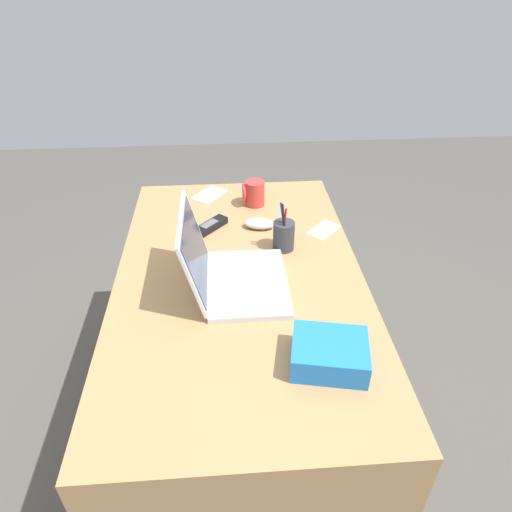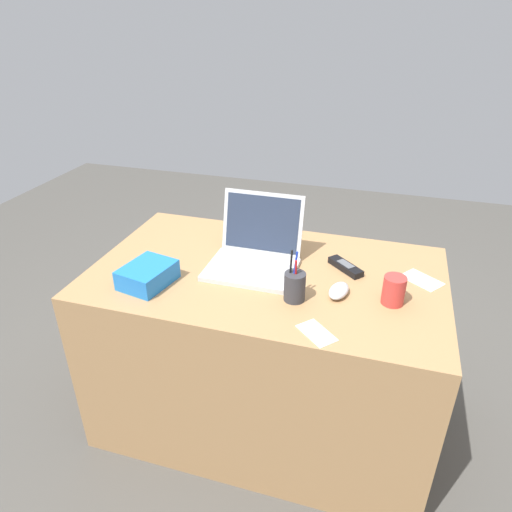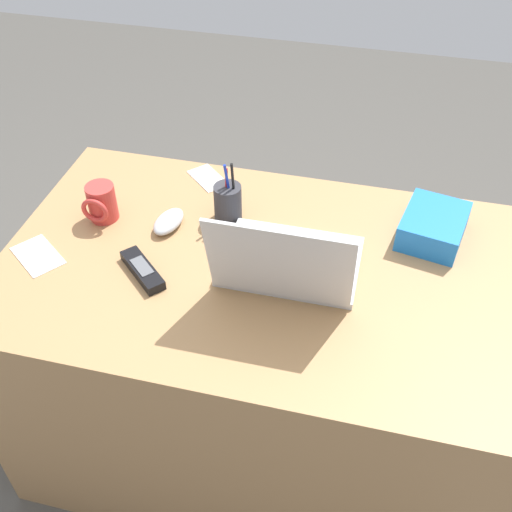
% 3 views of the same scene
% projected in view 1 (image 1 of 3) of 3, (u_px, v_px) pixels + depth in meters
% --- Properties ---
extents(ground_plane, '(6.00, 6.00, 0.00)m').
position_uv_depth(ground_plane, '(243.00, 418.00, 1.86)').
color(ground_plane, '#4C4944').
extents(desk, '(1.30, 0.77, 0.73)m').
position_uv_depth(desk, '(242.00, 356.00, 1.65)').
color(desk, '#A87C4F').
rests_on(desk, ground).
extents(laptop, '(0.33, 0.30, 0.25)m').
position_uv_depth(laptop, '(230.00, 273.00, 1.37)').
color(laptop, silver).
rests_on(laptop, desk).
extents(computer_mouse, '(0.08, 0.12, 0.03)m').
position_uv_depth(computer_mouse, '(259.00, 224.00, 1.67)').
color(computer_mouse, silver).
rests_on(computer_mouse, desk).
extents(coffee_mug_white, '(0.07, 0.09, 0.10)m').
position_uv_depth(coffee_mug_white, '(254.00, 193.00, 1.79)').
color(coffee_mug_white, '#C63833').
rests_on(coffee_mug_white, desk).
extents(cordless_phone, '(0.14, 0.14, 0.03)m').
position_uv_depth(cordless_phone, '(209.00, 227.00, 1.66)').
color(cordless_phone, black).
rests_on(cordless_phone, desk).
extents(pen_holder, '(0.07, 0.07, 0.18)m').
position_uv_depth(pen_holder, '(284.00, 235.00, 1.54)').
color(pen_holder, '#333338').
rests_on(pen_holder, desk).
extents(snack_bag, '(0.18, 0.21, 0.07)m').
position_uv_depth(snack_bag, '(329.00, 354.00, 1.13)').
color(snack_bag, blue).
rests_on(snack_bag, desk).
extents(paper_note_near_laptop, '(0.14, 0.14, 0.00)m').
position_uv_depth(paper_note_near_laptop, '(324.00, 230.00, 1.66)').
color(paper_note_near_laptop, white).
rests_on(paper_note_near_laptop, desk).
extents(paper_note_left, '(0.16, 0.15, 0.00)m').
position_uv_depth(paper_note_left, '(210.00, 194.00, 1.89)').
color(paper_note_left, white).
rests_on(paper_note_left, desk).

